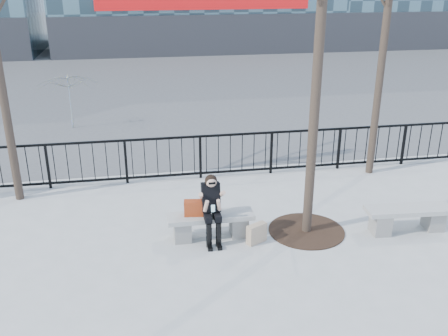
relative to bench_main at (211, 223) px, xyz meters
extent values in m
plane|color=#9D9D98|center=(0.00, 0.00, -0.30)|extent=(120.00, 120.00, 0.00)
cube|color=#474747|center=(0.00, 15.00, -0.30)|extent=(60.00, 23.00, 0.01)
cube|color=black|center=(0.00, 3.00, 0.78)|extent=(14.00, 0.05, 0.05)
cube|color=black|center=(0.00, 3.00, -0.18)|extent=(14.00, 0.05, 0.05)
cube|color=#2D2D30|center=(3.00, 21.96, 0.90)|extent=(18.00, 0.08, 2.40)
cube|color=red|center=(3.00, 21.90, 2.90)|extent=(12.60, 0.12, 1.00)
cylinder|color=black|center=(1.90, -0.10, 3.45)|extent=(0.18, 0.18, 7.50)
cylinder|color=black|center=(4.50, 2.60, 3.20)|extent=(0.18, 0.18, 7.00)
cylinder|color=black|center=(1.90, -0.10, -0.29)|extent=(1.50, 1.50, 0.02)
cube|color=slate|center=(-0.55, 0.00, -0.10)|extent=(0.32, 0.38, 0.40)
cube|color=slate|center=(0.55, 0.00, -0.10)|extent=(0.32, 0.38, 0.40)
cube|color=gray|center=(0.00, 0.00, 0.14)|extent=(1.65, 0.46, 0.09)
cube|color=slate|center=(3.29, -0.42, -0.09)|extent=(0.33, 0.39, 0.41)
cube|color=slate|center=(4.43, -0.42, -0.09)|extent=(0.33, 0.39, 0.41)
cube|color=gray|center=(3.86, -0.42, 0.16)|extent=(1.70, 0.48, 0.09)
cube|color=#953112|center=(-0.32, 0.02, 0.34)|extent=(0.39, 0.22, 0.30)
cube|color=beige|center=(0.82, -0.35, -0.11)|extent=(0.42, 0.32, 0.38)
imported|color=gold|center=(-3.35, 7.91, 0.58)|extent=(2.45, 2.48, 1.77)
camera|label=1|loc=(-1.24, -8.41, 4.50)|focal=40.00mm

